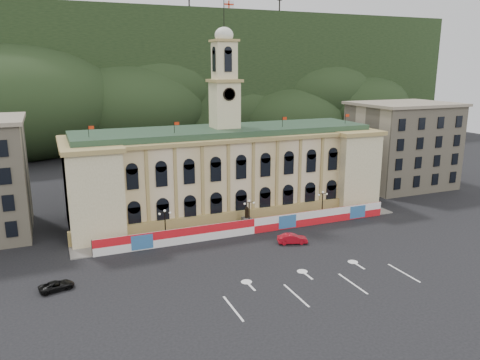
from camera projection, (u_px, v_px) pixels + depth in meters
name	position (u px, v px, depth m)	size (l,w,h in m)	color
ground	(300.00, 270.00, 61.94)	(260.00, 260.00, 0.00)	black
lane_markings	(321.00, 286.00, 57.45)	(26.00, 10.00, 0.02)	white
hill_ridge	(132.00, 86.00, 166.79)	(230.00, 80.00, 64.00)	black
city_hall	(226.00, 170.00, 84.87)	(56.20, 17.60, 37.10)	beige
side_building_right	(402.00, 145.00, 103.49)	(21.00, 17.00, 18.60)	tan
hoarding_fence	(254.00, 226.00, 75.19)	(50.00, 0.44, 2.50)	red
pavement	(247.00, 228.00, 77.85)	(56.00, 5.50, 0.16)	slate
statue	(247.00, 221.00, 77.81)	(1.40, 1.40, 3.72)	#595651
lamp_left	(165.00, 223.00, 71.25)	(1.96, 0.44, 5.15)	black
lamp_center	(249.00, 212.00, 76.47)	(1.96, 0.44, 5.15)	black
lamp_right	(322.00, 203.00, 81.68)	(1.96, 0.44, 5.15)	black
red_sedan	(292.00, 239.00, 71.03)	(4.79, 2.88, 1.49)	#A20B17
black_suv	(57.00, 286.00, 56.24)	(4.39, 2.77, 1.13)	black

